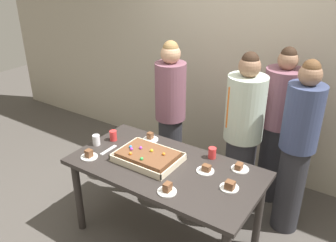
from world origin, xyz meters
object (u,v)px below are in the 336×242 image
Objects in this scene: plated_slice_far_left at (230,186)px; person_striped_tie_right at (278,126)px; person_serving_front at (243,135)px; plated_slice_near_right at (167,189)px; sheet_cake at (148,156)px; plated_slice_center_back at (206,169)px; party_table at (165,176)px; plated_slice_far_right at (240,168)px; person_green_shirt_behind at (170,113)px; plated_slice_center_front at (150,138)px; plated_slice_near_left at (89,155)px; cake_server_utensil at (109,150)px; drink_cup_nearest at (113,136)px; drink_cup_far_end at (96,140)px; drink_cup_middle at (212,153)px; person_far_right_suit at (297,148)px.

person_striped_tie_right is (-0.00, 1.17, 0.04)m from plated_slice_far_left.
plated_slice_near_right is at bearing 26.57° from person_serving_front.
plated_slice_center_back is at bearing 13.73° from sheet_cake.
plated_slice_far_right is (0.55, 0.30, 0.12)m from party_table.
person_serving_front is 0.85m from person_green_shirt_behind.
person_striped_tie_right reaches higher than party_table.
sheet_cake reaches higher than plated_slice_center_front.
person_serving_front is (-0.18, 0.49, 0.05)m from plated_slice_far_right.
plated_slice_far_left reaches higher than plated_slice_far_right.
plated_slice_near_left is at bearing -9.37° from person_serving_front.
plated_slice_near_right is at bearing -15.40° from cake_server_utensil.
drink_cup_nearest is at bearing -35.89° from person_green_shirt_behind.
sheet_cake is at bearing -157.24° from plated_slice_far_right.
plated_slice_near_right is 0.49m from plated_slice_far_left.
drink_cup_nearest is (-1.28, 0.10, 0.03)m from plated_slice_far_left.
drink_cup_far_end is at bearing -18.52° from person_serving_front.
plated_slice_near_left is at bearing -84.31° from drink_cup_nearest.
drink_cup_middle is 0.75m from person_far_right_suit.
plated_slice_near_right is at bearing -2.13° from plated_slice_near_left.
drink_cup_far_end is at bearing -135.35° from plated_slice_center_front.
person_striped_tie_right is at bearing 42.41° from drink_cup_far_end.
person_far_right_suit is (1.28, 0.46, 0.07)m from plated_slice_center_front.
drink_cup_nearest reaches higher than plated_slice_far_left.
plated_slice_center_back is 0.09× the size of person_striped_tie_right.
person_striped_tie_right is at bearing -175.19° from person_serving_front.
party_table is at bearing 2.14° from sheet_cake.
drink_cup_far_end is 0.91m from person_green_shirt_behind.
drink_cup_nearest is at bearing 175.75° from plated_slice_far_left.
sheet_cake is 0.33× the size of person_serving_front.
plated_slice_near_right is 0.43m from plated_slice_center_back.
drink_cup_far_end is (-1.35, -0.06, 0.03)m from plated_slice_far_left.
person_far_right_suit is at bearing 57.80° from plated_slice_near_right.
plated_slice_center_front is 1.36m from person_far_right_suit.
sheet_cake reaches higher than plated_slice_near_left.
plated_slice_far_right is 0.09× the size of person_serving_front.
person_serving_front is (0.37, 0.79, 0.17)m from party_table.
person_green_shirt_behind reaches higher than drink_cup_middle.
plated_slice_center_back is 1.50× the size of drink_cup_middle.
drink_cup_nearest is (-0.68, 0.10, 0.15)m from party_table.
party_table is 2.99× the size of sheet_cake.
drink_cup_nearest is 0.06× the size of person_far_right_suit.
plated_slice_near_left is at bearing -167.73° from plated_slice_far_left.
plated_slice_near_left is 0.09× the size of person_serving_front.
person_serving_front is at bearing 86.50° from plated_slice_center_back.
drink_cup_far_end is 0.06× the size of person_serving_front.
plated_slice_center_front is at bearing -15.36° from person_striped_tie_right.
person_green_shirt_behind is 0.98× the size of person_far_right_suit.
plated_slice_far_right is 1.20m from cake_server_utensil.
drink_cup_nearest is 0.06× the size of person_green_shirt_behind.
plated_slice_far_right is at bearing 39.31° from plated_slice_center_back.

